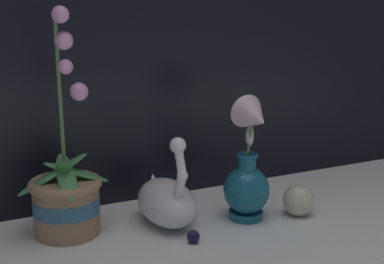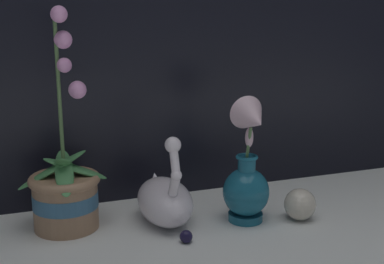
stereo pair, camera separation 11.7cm
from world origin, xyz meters
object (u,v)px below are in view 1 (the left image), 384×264
swan_figurine (166,200)px  orchid_potted_plant (66,194)px  blue_vase (248,173)px  glass_sphere (298,200)px

swan_figurine → orchid_potted_plant: bearing=168.4°
blue_vase → orchid_potted_plant: bearing=165.2°
blue_vase → glass_sphere: blue_vase is taller
blue_vase → swan_figurine: bearing=161.5°
glass_sphere → swan_figurine: bearing=163.1°
swan_figurine → glass_sphere: 0.30m
swan_figurine → blue_vase: 0.19m
glass_sphere → orchid_potted_plant: bearing=165.3°
orchid_potted_plant → blue_vase: size_ratio=1.66×
swan_figurine → glass_sphere: (0.29, -0.09, -0.02)m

